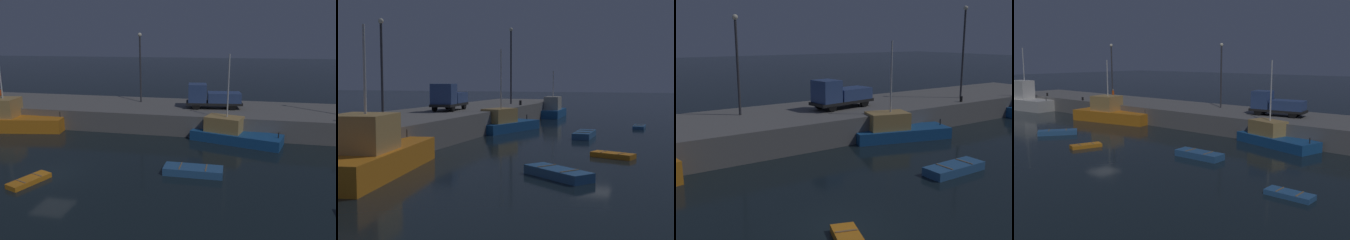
# 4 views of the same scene
# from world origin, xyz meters

# --- Properties ---
(ground_plane) EXTENTS (320.00, 320.00, 0.00)m
(ground_plane) POSITION_xyz_m (0.00, 0.00, 0.00)
(ground_plane) COLOR black
(pier_quay) EXTENTS (77.54, 9.57, 2.09)m
(pier_quay) POSITION_xyz_m (0.00, 15.76, 1.04)
(pier_quay) COLOR slate
(pier_quay) RESTS_ON ground
(fishing_trawler_red) EXTENTS (11.36, 5.25, 7.90)m
(fishing_trawler_red) POSITION_xyz_m (-10.65, 10.08, 1.11)
(fishing_trawler_red) COLOR orange
(fishing_trawler_red) RESTS_ON ground
(fishing_boat_white) EXTENTS (8.54, 4.82, 7.98)m
(fishing_boat_white) POSITION_xyz_m (12.21, 10.52, 0.84)
(fishing_boat_white) COLOR #195193
(fishing_boat_white) RESTS_ON ground
(fishing_boat_orange) EXTENTS (12.25, 4.89, 9.73)m
(fishing_boat_orange) POSITION_xyz_m (-31.17, 9.24, 1.38)
(fishing_boat_orange) COLOR silver
(fishing_boat_orange) RESTS_ON ground
(dinghy_orange_near) EXTENTS (1.91, 2.98, 0.36)m
(dinghy_orange_near) POSITION_xyz_m (-0.66, -1.45, 0.16)
(dinghy_orange_near) COLOR orange
(dinghy_orange_near) RESTS_ON ground
(rowboat_white_mid) EXTENTS (2.90, 1.17, 0.36)m
(rowboat_white_mid) POSITION_xyz_m (19.57, -1.80, 0.16)
(rowboat_white_mid) COLOR #2D6099
(rowboat_white_mid) RESTS_ON ground
(dinghy_red_small) EXTENTS (3.49, 4.07, 0.52)m
(dinghy_red_small) POSITION_xyz_m (-8.21, 0.47, 0.24)
(dinghy_red_small) COLOR #2D6099
(dinghy_red_small) RESTS_ON ground
(rowboat_blue_far) EXTENTS (4.13, 1.50, 0.57)m
(rowboat_blue_far) POSITION_xyz_m (9.71, 2.22, 0.27)
(rowboat_blue_far) COLOR #2D6099
(rowboat_blue_far) RESTS_ON ground
(lamp_post_west) EXTENTS (0.44, 0.44, 8.10)m
(lamp_post_west) POSITION_xyz_m (-16.16, 14.95, 6.81)
(lamp_post_west) COLOR #38383D
(lamp_post_west) RESTS_ON pier_quay
(lamp_post_east) EXTENTS (0.44, 0.44, 7.88)m
(lamp_post_east) POSITION_xyz_m (1.49, 17.27, 6.70)
(lamp_post_east) COLOR #38383D
(lamp_post_east) RESTS_ON pier_quay
(utility_truck) EXTENTS (6.08, 2.79, 2.59)m
(utility_truck) POSITION_xyz_m (9.82, 15.35, 3.33)
(utility_truck) COLOR black
(utility_truck) RESTS_ON pier_quay
(dockworker) EXTENTS (0.42, 0.42, 1.69)m
(dockworker) POSITION_xyz_m (-14.50, 13.66, 3.06)
(dockworker) COLOR black
(dockworker) RESTS_ON pier_quay
(bollard_west) EXTENTS (0.28, 0.28, 0.53)m
(bollard_west) POSITION_xyz_m (-28.56, 11.83, 2.35)
(bollard_west) COLOR black
(bollard_west) RESTS_ON pier_quay
(bollard_central) EXTENTS (0.28, 0.28, 0.47)m
(bollard_central) POSITION_xyz_m (-18.62, 11.43, 2.33)
(bollard_central) COLOR black
(bollard_central) RESTS_ON pier_quay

